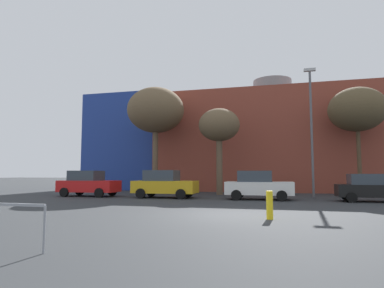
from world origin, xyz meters
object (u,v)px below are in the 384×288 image
at_px(bare_tree_0, 156,111).
at_px(parked_car_2, 258,185).
at_px(parked_car_3, 370,188).
at_px(bollard_yellow_0, 270,205).
at_px(bare_tree_2, 357,110).
at_px(parked_car_0, 88,184).
at_px(parked_car_1, 164,184).
at_px(street_lamp, 311,124).
at_px(bare_tree_1, 219,126).

bearing_deg(bare_tree_0, parked_car_2, -28.79).
xyz_separation_m(parked_car_3, bollard_yellow_0, (-5.61, -9.15, -0.30)).
xyz_separation_m(bare_tree_0, bare_tree_2, (16.21, 0.63, -0.59)).
distance_m(bare_tree_0, bollard_yellow_0, 18.40).
bearing_deg(parked_car_0, parked_car_1, 0.00).
xyz_separation_m(parked_car_1, parked_car_3, (12.90, 0.00, -0.12)).
distance_m(parked_car_0, bare_tree_2, 21.10).
bearing_deg(parked_car_3, parked_car_2, -180.00).
bearing_deg(bare_tree_2, street_lamp, -140.08).
bearing_deg(street_lamp, parked_car_1, -165.97).
xyz_separation_m(bare_tree_2, street_lamp, (-3.65, -3.05, -1.44)).
bearing_deg(bare_tree_1, parked_car_0, -155.12).
bearing_deg(bollard_yellow_0, bare_tree_2, 66.61).
relative_size(parked_car_2, bare_tree_2, 0.52).
relative_size(parked_car_0, bare_tree_2, 0.52).
height_order(parked_car_3, street_lamp, street_lamp).
relative_size(parked_car_2, bare_tree_0, 0.47).
height_order(parked_car_0, parked_car_1, parked_car_1).
height_order(bare_tree_2, street_lamp, street_lamp).
bearing_deg(bollard_yellow_0, parked_car_3, 58.48).
height_order(bollard_yellow_0, street_lamp, street_lamp).
bearing_deg(parked_car_1, bare_tree_0, 117.45).
xyz_separation_m(parked_car_0, bare_tree_2, (19.57, 5.55, 5.61)).
bearing_deg(parked_car_3, bare_tree_2, 82.34).
height_order(bare_tree_1, street_lamp, street_lamp).
relative_size(bare_tree_2, bollard_yellow_0, 7.98).
distance_m(bare_tree_1, bare_tree_2, 10.63).
relative_size(parked_car_3, bare_tree_1, 0.55).
bearing_deg(parked_car_1, bollard_yellow_0, -51.45).
xyz_separation_m(bare_tree_1, bare_tree_2, (10.49, 1.34, 1.09)).
bearing_deg(parked_car_3, bare_tree_1, 156.63).
bearing_deg(bare_tree_2, parked_car_3, -97.66).
xyz_separation_m(parked_car_1, parked_car_2, (6.39, -0.00, -0.02)).
bearing_deg(bare_tree_0, parked_car_0, -124.39).
distance_m(parked_car_0, bollard_yellow_0, 16.08).
xyz_separation_m(bollard_yellow_0, street_lamp, (2.71, 11.65, 4.59)).
distance_m(parked_car_3, bollard_yellow_0, 10.74).
height_order(parked_car_3, bollard_yellow_0, parked_car_3).
bearing_deg(bare_tree_0, parked_car_1, -62.55).
relative_size(parked_car_0, parked_car_2, 1.02).
relative_size(parked_car_1, parked_car_2, 1.03).
relative_size(parked_car_2, bollard_yellow_0, 4.12).
bearing_deg(bare_tree_1, parked_car_1, -126.86).
relative_size(bare_tree_2, street_lamp, 0.91).
height_order(parked_car_2, bollard_yellow_0, parked_car_2).
relative_size(parked_car_3, bollard_yellow_0, 3.68).
xyz_separation_m(parked_car_0, parked_car_3, (18.83, 0.00, -0.11)).
bearing_deg(street_lamp, parked_car_0, -171.08).
relative_size(parked_car_1, parked_car_3, 1.15).
bearing_deg(parked_car_0, bare_tree_0, 55.61).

